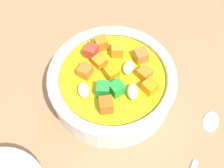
{
  "coord_description": "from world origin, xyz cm",
  "views": [
    {
      "loc": [
        -19.52,
        -8.61,
        36.98
      ],
      "look_at": [
        0.0,
        0.0,
        2.45
      ],
      "focal_mm": 46.19,
      "sensor_mm": 36.0,
      "label": 1
    }
  ],
  "objects": [
    {
      "name": "soup_bowl_main",
      "position": [
        0.01,
        -0.01,
        2.9
      ],
      "size": [
        17.67,
        17.67,
        6.39
      ],
      "color": "white",
      "rests_on": "ground_plane"
    },
    {
      "name": "spoon",
      "position": [
        -5.2,
        -14.03,
        0.44
      ],
      "size": [
        20.03,
        2.92,
        0.94
      ],
      "rotation": [
        0.0,
        0.0,
        6.21
      ],
      "color": "silver",
      "rests_on": "ground_plane"
    },
    {
      "name": "ground_plane",
      "position": [
        0.0,
        0.0,
        -1.0
      ],
      "size": [
        140.0,
        140.0,
        2.0
      ],
      "primitive_type": "cube",
      "color": "#9E754F"
    }
  ]
}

